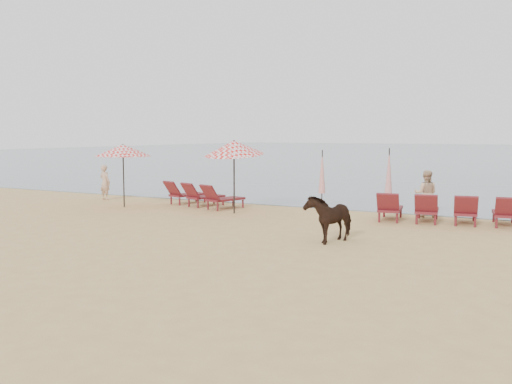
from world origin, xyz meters
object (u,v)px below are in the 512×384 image
at_px(umbrella_closed_right, 389,171).
at_px(umbrella_closed_left, 322,172).
at_px(cow, 330,218).
at_px(beachgoer_left, 105,182).
at_px(lounger_cluster_right, 446,209).
at_px(beachgoer_right_a, 426,194).
at_px(umbrella_open_left_a, 123,150).
at_px(lounger_cluster_left, 201,195).
at_px(umbrella_open_left_b, 234,148).

bearing_deg(umbrella_closed_right, umbrella_closed_left, -156.05).
distance_m(cow, beachgoer_left, 12.95).
height_order(lounger_cluster_right, beachgoer_right_a, beachgoer_right_a).
distance_m(umbrella_open_left_a, umbrella_closed_right, 10.46).
height_order(lounger_cluster_left, umbrella_closed_left, umbrella_closed_left).
relative_size(lounger_cluster_right, umbrella_closed_left, 1.98).
relative_size(umbrella_open_left_b, umbrella_closed_left, 1.22).
distance_m(umbrella_open_left_b, beachgoer_right_a, 6.96).
distance_m(umbrella_closed_right, beachgoer_left, 12.14).
xyz_separation_m(umbrella_open_left_a, beachgoer_right_a, (11.12, 2.83, -1.43)).
bearing_deg(lounger_cluster_left, umbrella_closed_left, 43.00).
bearing_deg(beachgoer_left, lounger_cluster_left, -171.65).
bearing_deg(cow, umbrella_closed_left, 127.34).
height_order(lounger_cluster_left, lounger_cluster_right, lounger_cluster_right).
xyz_separation_m(umbrella_closed_right, beachgoer_left, (-11.70, -3.15, -0.67)).
bearing_deg(beachgoer_left, umbrella_open_left_b, 179.72).
xyz_separation_m(lounger_cluster_right, umbrella_open_left_b, (-7.25, -1.08, 1.92)).
relative_size(lounger_cluster_right, beachgoer_left, 2.90).
xyz_separation_m(lounger_cluster_right, cow, (-2.27, -4.57, 0.18)).
bearing_deg(umbrella_closed_right, lounger_cluster_left, -154.89).
relative_size(umbrella_closed_left, beachgoer_right_a, 1.39).
bearing_deg(beachgoer_right_a, lounger_cluster_left, 0.21).
bearing_deg(umbrella_closed_left, beachgoer_right_a, -11.01).
relative_size(lounger_cluster_left, beachgoer_right_a, 2.10).
distance_m(lounger_cluster_left, umbrella_closed_left, 4.88).
height_order(umbrella_closed_left, beachgoer_right_a, umbrella_closed_left).
bearing_deg(umbrella_open_left_b, cow, -28.40).
distance_m(umbrella_open_left_a, beachgoer_right_a, 11.56).
bearing_deg(umbrella_closed_left, lounger_cluster_left, -154.26).
bearing_deg(beachgoer_right_a, cow, 68.41).
bearing_deg(cow, beachgoer_left, 173.95).
bearing_deg(umbrella_closed_right, cow, -86.86).
bearing_deg(beachgoer_right_a, lounger_cluster_right, 116.88).
relative_size(umbrella_open_left_a, umbrella_closed_right, 1.06).
bearing_deg(umbrella_open_left_a, umbrella_closed_left, 38.94).
height_order(lounger_cluster_left, umbrella_closed_right, umbrella_closed_right).
height_order(lounger_cluster_right, umbrella_closed_right, umbrella_closed_right).
bearing_deg(beachgoer_left, umbrella_open_left_a, 155.35).
bearing_deg(umbrella_closed_left, lounger_cluster_right, -22.28).
bearing_deg(lounger_cluster_left, umbrella_open_left_b, -9.63).
xyz_separation_m(umbrella_open_left_a, umbrella_open_left_b, (4.75, 0.48, 0.15)).
relative_size(cow, beachgoer_left, 1.00).
xyz_separation_m(lounger_cluster_left, cow, (7.11, -4.57, 0.19)).
bearing_deg(lounger_cluster_left, lounger_cluster_right, 17.28).
distance_m(umbrella_open_left_a, umbrella_closed_left, 7.88).
distance_m(lounger_cluster_right, beachgoer_right_a, 1.58).
relative_size(umbrella_open_left_b, beachgoer_right_a, 1.69).
distance_m(umbrella_closed_left, beachgoer_right_a, 4.29).
relative_size(umbrella_open_left_b, cow, 1.80).
height_order(umbrella_open_left_b, beachgoer_right_a, umbrella_open_left_b).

